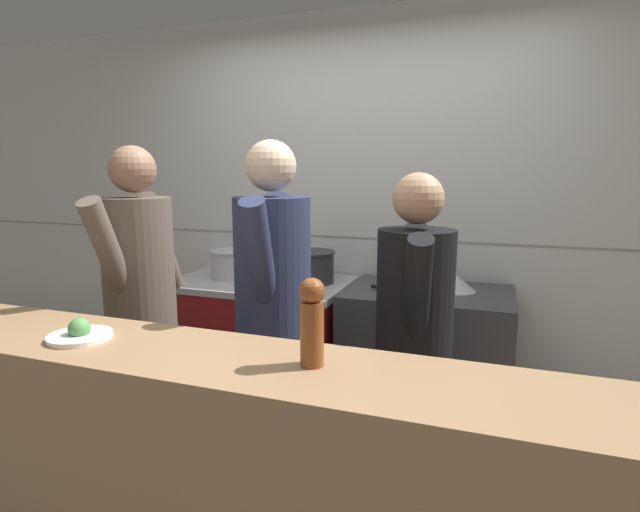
# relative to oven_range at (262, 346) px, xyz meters

# --- Properties ---
(wall_back_tiled) EXTENTS (8.00, 0.06, 2.60)m
(wall_back_tiled) POSITION_rel_oven_range_xyz_m (0.58, 0.40, 0.85)
(wall_back_tiled) COLOR silver
(wall_back_tiled) RESTS_ON ground_plane
(oven_range) EXTENTS (1.14, 0.71, 0.89)m
(oven_range) POSITION_rel_oven_range_xyz_m (0.00, 0.00, 0.00)
(oven_range) COLOR maroon
(oven_range) RESTS_ON ground_plane
(prep_counter) EXTENTS (0.94, 0.65, 0.91)m
(prep_counter) POSITION_rel_oven_range_xyz_m (1.07, -0.00, 0.01)
(prep_counter) COLOR #38383D
(prep_counter) RESTS_ON ground_plane
(pass_counter) EXTENTS (2.85, 0.45, 1.00)m
(pass_counter) POSITION_rel_oven_range_xyz_m (0.49, -1.49, 0.05)
(pass_counter) COLOR #93704C
(pass_counter) RESTS_ON ground_plane
(stock_pot) EXTENTS (0.28, 0.28, 0.18)m
(stock_pot) POSITION_rel_oven_range_xyz_m (-0.22, 0.02, 0.54)
(stock_pot) COLOR #B7BABF
(stock_pot) RESTS_ON oven_range
(sauce_pot) EXTENTS (0.31, 0.31, 0.20)m
(sauce_pot) POSITION_rel_oven_range_xyz_m (0.32, 0.06, 0.55)
(sauce_pot) COLOR #2D2D33
(sauce_pot) RESTS_ON oven_range
(mixing_bowl_steel) EXTENTS (0.24, 0.24, 0.09)m
(mixing_bowl_steel) POSITION_rel_oven_range_xyz_m (1.21, 0.06, 0.51)
(mixing_bowl_steel) COLOR #B7BABF
(mixing_bowl_steel) RESTS_ON prep_counter
(chefs_knife) EXTENTS (0.38, 0.18, 0.02)m
(chefs_knife) POSITION_rel_oven_range_xyz_m (0.90, -0.09, 0.47)
(chefs_knife) COLOR #B7BABF
(chefs_knife) RESTS_ON prep_counter
(plated_dish_main) EXTENTS (0.22, 0.22, 0.08)m
(plated_dish_main) POSITION_rel_oven_range_xyz_m (0.04, -1.51, 0.57)
(plated_dish_main) COLOR white
(plated_dish_main) RESTS_ON pass_counter
(pepper_mill) EXTENTS (0.08, 0.08, 0.28)m
(pepper_mill) POSITION_rel_oven_range_xyz_m (0.91, -1.46, 0.70)
(pepper_mill) COLOR brown
(pepper_mill) RESTS_ON pass_counter
(chef_head_cook) EXTENTS (0.38, 0.75, 1.71)m
(chef_head_cook) POSITION_rel_oven_range_xyz_m (-0.25, -0.84, 0.51)
(chef_head_cook) COLOR black
(chef_head_cook) RESTS_ON ground_plane
(chef_sous) EXTENTS (0.42, 0.76, 1.73)m
(chef_sous) POSITION_rel_oven_range_xyz_m (0.46, -0.79, 0.51)
(chef_sous) COLOR black
(chef_sous) RESTS_ON ground_plane
(chef_line) EXTENTS (0.38, 0.69, 1.59)m
(chef_line) POSITION_rel_oven_range_xyz_m (1.11, -0.79, 0.43)
(chef_line) COLOR black
(chef_line) RESTS_ON ground_plane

